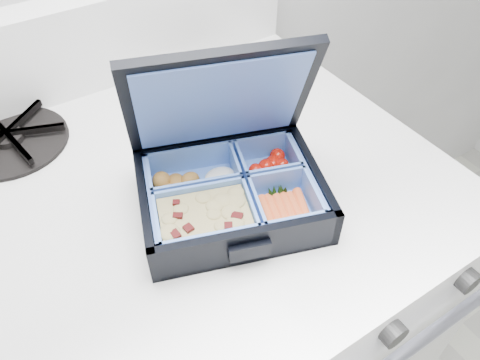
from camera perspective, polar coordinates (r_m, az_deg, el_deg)
stove at (r=1.08m, az=-3.32°, el=-17.45°), size 0.65×0.65×0.98m
bento_box at (r=0.61m, az=-1.09°, el=-1.80°), size 0.28×0.25×0.06m
burner_grate at (r=0.81m, az=0.42°, el=10.83°), size 0.21×0.21×0.03m
burner_grate_rear at (r=0.80m, az=-26.39°, el=4.61°), size 0.22×0.22×0.02m
fork at (r=0.73m, az=-0.47°, el=5.19°), size 0.14×0.12×0.01m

